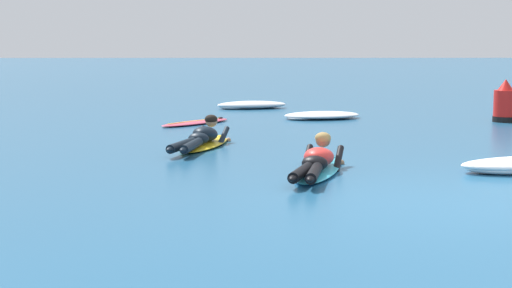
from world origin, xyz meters
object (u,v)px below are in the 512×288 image
object	(u,v)px
surfer_near	(317,163)
surfer_far	(202,139)
channel_marker_buoy	(505,105)
drifting_surfboard	(196,122)

from	to	relation	value
surfer_near	surfer_far	bearing A→B (deg)	123.28
channel_marker_buoy	surfer_near	bearing A→B (deg)	-125.42
surfer_near	drifting_surfboard	bearing A→B (deg)	108.01
surfer_near	channel_marker_buoy	distance (m)	8.00
surfer_far	drifting_surfboard	size ratio (longest dim) A/B	1.42
surfer_near	drifting_surfboard	distance (m)	6.46
surfer_far	drifting_surfboard	world-z (taller)	surfer_far
surfer_far	drifting_surfboard	distance (m)	3.62
surfer_near	surfer_far	xyz separation A→B (m)	(-1.67, 2.54, 0.00)
surfer_near	channel_marker_buoy	size ratio (longest dim) A/B	2.79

